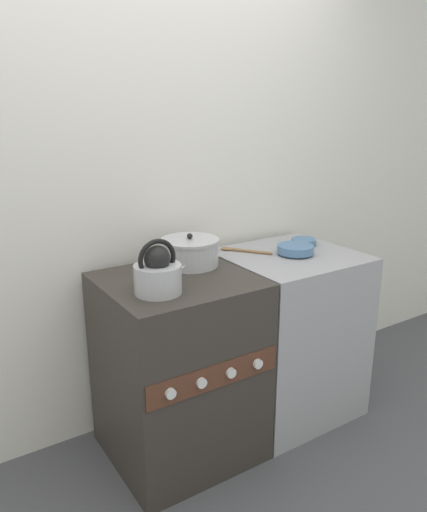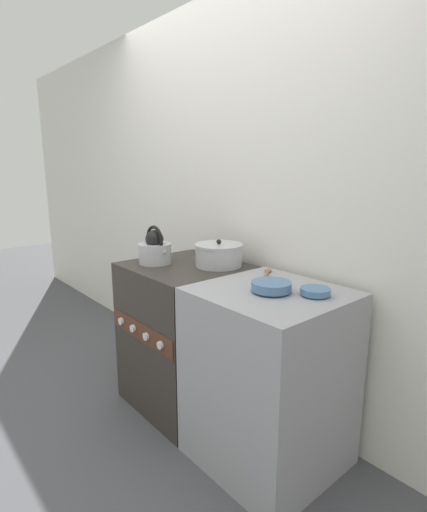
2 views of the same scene
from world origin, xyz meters
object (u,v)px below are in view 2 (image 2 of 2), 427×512
kettle (155,250)px  enamel_bowl (271,286)px  cooking_pot (219,255)px  small_ceramic_bowl (315,291)px  stove (186,335)px

kettle → enamel_bowl: (0.84, 0.10, -0.05)m
kettle → enamel_bowl: kettle is taller
enamel_bowl → kettle: bearing=-173.2°
kettle → cooking_pot: kettle is taller
cooking_pot → small_ceramic_bowl: size_ratio=2.08×
stove → cooking_pot: 0.55m
stove → kettle: kettle is taller
kettle → enamel_bowl: 0.85m
stove → small_ceramic_bowl: small_ceramic_bowl is taller
cooking_pot → enamel_bowl: (0.54, -0.15, -0.04)m
small_ceramic_bowl → kettle: bearing=-168.0°
kettle → cooking_pot: size_ratio=0.86×
cooking_pot → small_ceramic_bowl: (0.71, -0.04, -0.04)m
enamel_bowl → small_ceramic_bowl: bearing=34.6°
kettle → cooking_pot: bearing=40.1°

